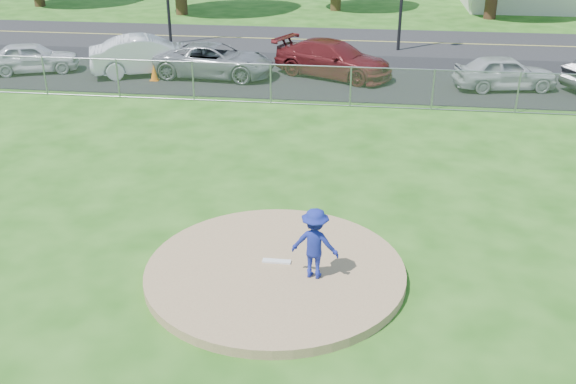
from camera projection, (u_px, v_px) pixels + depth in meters
The scene contains 13 objects.
ground at pixel (318, 122), 22.38m from camera, with size 120.00×120.00×0.00m, color #1F5312.
pitchers_mound at pixel (275, 271), 13.35m from camera, with size 5.40×5.40×0.20m, color #997954.
pitching_rubber at pixel (277, 261), 13.48m from camera, with size 0.60×0.15×0.04m, color white.
chain_link_fence at pixel (324, 86), 23.86m from camera, with size 40.00×0.06×1.50m, color gray.
parking_lot at pixel (332, 75), 28.22m from camera, with size 50.00×8.00×0.01m, color black.
street at pixel (342, 40), 34.96m from camera, with size 60.00×7.00×0.01m, color black.
pitcher at pixel (315, 243), 12.70m from camera, with size 0.96×0.55×1.49m, color navy.
traffic_cone at pixel (154, 73), 27.27m from camera, with size 0.35×0.35×0.68m, color orange.
parked_car_silver at pixel (32, 57), 28.39m from camera, with size 1.58×3.92×1.34m, color silver.
parked_car_white at pixel (149, 55), 28.08m from camera, with size 1.76×5.04×1.66m, color silver.
parked_car_gray at pixel (215, 60), 27.70m from camera, with size 2.36×5.13×1.42m, color gray.
parked_car_darkred at pixel (333, 59), 27.69m from camera, with size 2.15×5.29×1.54m, color maroon.
parked_car_pearl at pixel (505, 72), 25.91m from camera, with size 1.62×4.04×1.37m, color #B4B7B9.
Camera 1 is at (1.78, -11.27, 7.22)m, focal length 40.00 mm.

